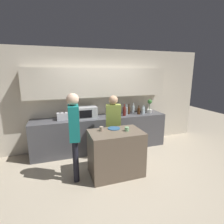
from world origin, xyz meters
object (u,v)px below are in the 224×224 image
(potted_plant, at_px, (150,106))
(cup_1, at_px, (127,129))
(bottle_1, at_px, (124,111))
(person_center, at_px, (74,130))
(bottle_7, at_px, (144,110))
(plate_on_island, at_px, (114,128))
(bottle_2, at_px, (126,111))
(bottle_3, at_px, (129,110))
(person_left, at_px, (113,123))
(bottle_0, at_px, (118,111))
(toaster, at_px, (62,116))
(cup_0, at_px, (101,129))
(microwave, at_px, (86,112))
(bottle_4, at_px, (133,110))
(bottle_6, at_px, (143,111))
(bottle_5, at_px, (139,111))

(potted_plant, relative_size, cup_1, 4.52)
(bottle_1, xyz_separation_m, person_center, (-1.48, -1.10, -0.02))
(bottle_7, relative_size, plate_on_island, 0.93)
(bottle_2, xyz_separation_m, bottle_3, (0.11, 0.08, -0.01))
(person_left, bearing_deg, bottle_0, -103.87)
(toaster, bearing_deg, bottle_0, 3.18)
(bottle_0, distance_m, cup_1, 1.42)
(toaster, height_order, cup_0, toaster)
(bottle_1, xyz_separation_m, bottle_7, (0.67, 0.12, -0.03))
(microwave, relative_size, bottle_4, 1.65)
(microwave, xyz_separation_m, cup_0, (0.10, -1.13, -0.10))
(potted_plant, height_order, bottle_1, potted_plant)
(potted_plant, relative_size, cup_0, 4.48)
(bottle_1, xyz_separation_m, bottle_3, (0.20, 0.15, -0.01))
(bottle_4, bearing_deg, plate_on_island, -131.31)
(bottle_6, bearing_deg, potted_plant, 21.48)
(person_center, bearing_deg, bottle_4, 128.76)
(bottle_2, bearing_deg, bottle_1, -144.46)
(bottle_5, bearing_deg, bottle_1, -176.22)
(bottle_6, height_order, person_center, person_center)
(bottle_0, bearing_deg, cup_1, -103.23)
(cup_0, height_order, cup_1, cup_0)
(bottle_0, relative_size, bottle_1, 0.78)
(bottle_3, distance_m, plate_on_island, 1.41)
(bottle_5, height_order, cup_1, bottle_5)
(cup_0, distance_m, cup_1, 0.52)
(bottle_7, bearing_deg, bottle_6, -128.05)
(person_left, height_order, person_center, person_center)
(bottle_4, xyz_separation_m, cup_0, (-1.25, -1.15, -0.08))
(bottle_0, xyz_separation_m, bottle_7, (0.78, -0.06, -0.01))
(microwave, bearing_deg, potted_plant, 0.05)
(bottle_0, relative_size, bottle_4, 0.81)
(plate_on_island, relative_size, cup_0, 2.95)
(toaster, xyz_separation_m, bottle_7, (2.29, 0.02, 0.00))
(toaster, bearing_deg, bottle_5, -1.90)
(potted_plant, height_order, bottle_5, potted_plant)
(bottle_6, bearing_deg, bottle_4, 151.65)
(bottle_6, xyz_separation_m, plate_on_island, (-1.21, -0.97, -0.08))
(bottle_6, distance_m, person_center, 2.32)
(plate_on_island, bearing_deg, person_center, -171.64)
(bottle_1, bearing_deg, toaster, 176.51)
(bottle_5, xyz_separation_m, bottle_7, (0.21, 0.09, -0.00))
(bottle_6, height_order, cup_0, bottle_6)
(plate_on_island, bearing_deg, bottle_4, 48.69)
(microwave, height_order, bottle_3, microwave)
(potted_plant, relative_size, plate_on_island, 1.52)
(potted_plant, height_order, bottle_6, potted_plant)
(potted_plant, bearing_deg, bottle_1, -173.26)
(bottle_5, bearing_deg, cup_0, -142.54)
(bottle_3, xyz_separation_m, cup_1, (-0.64, -1.35, -0.07))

